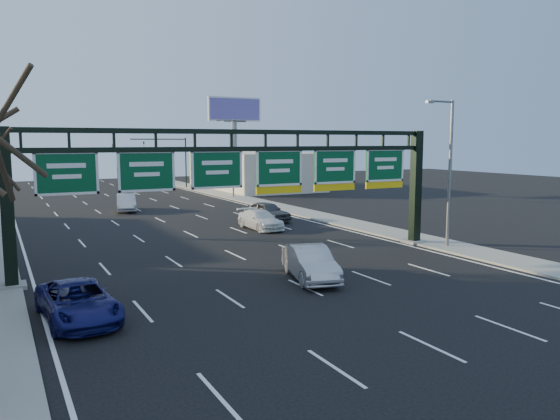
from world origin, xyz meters
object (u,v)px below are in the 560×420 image
sign_gantry (252,177)px  car_silver_sedan (310,263)px  car_white_wagon (260,220)px  car_blue_suv (78,302)px

sign_gantry → car_silver_sedan: sign_gantry is taller
sign_gantry → car_white_wagon: sign_gantry is taller
sign_gantry → car_blue_suv: 12.18m
sign_gantry → car_white_wagon: 11.81m
car_blue_suv → car_silver_sedan: 10.70m
sign_gantry → car_silver_sedan: (0.80, -4.87, -3.83)m
car_blue_suv → sign_gantry: bearing=27.2°
sign_gantry → car_blue_suv: (-9.83, -6.03, -3.91)m
car_silver_sedan → car_white_wagon: size_ratio=1.00×
car_silver_sedan → car_white_wagon: car_silver_sedan is taller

